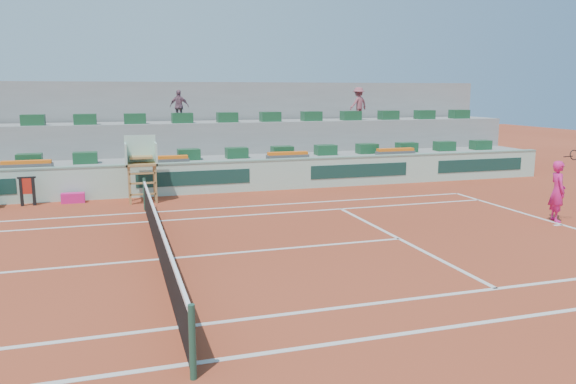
% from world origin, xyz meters
% --- Properties ---
extents(ground, '(90.00, 90.00, 0.00)m').
position_xyz_m(ground, '(0.00, 0.00, 0.00)').
color(ground, maroon).
rests_on(ground, ground).
extents(seating_tier_lower, '(36.00, 4.00, 1.20)m').
position_xyz_m(seating_tier_lower, '(0.00, 10.70, 0.60)').
color(seating_tier_lower, gray).
rests_on(seating_tier_lower, ground).
extents(seating_tier_upper, '(36.00, 2.40, 2.60)m').
position_xyz_m(seating_tier_upper, '(0.00, 12.30, 1.30)').
color(seating_tier_upper, gray).
rests_on(seating_tier_upper, ground).
extents(stadium_back_wall, '(36.00, 0.40, 4.40)m').
position_xyz_m(stadium_back_wall, '(0.00, 13.90, 2.20)').
color(stadium_back_wall, gray).
rests_on(stadium_back_wall, ground).
extents(player_bag, '(0.80, 0.36, 0.36)m').
position_xyz_m(player_bag, '(-2.42, 8.02, 0.18)').
color(player_bag, '#DC1C79').
rests_on(player_bag, ground).
extents(spectator_mid, '(0.91, 0.61, 1.43)m').
position_xyz_m(spectator_mid, '(1.91, 11.84, 3.31)').
color(spectator_mid, '#7D5365').
rests_on(spectator_mid, seating_tier_upper).
extents(spectator_right, '(1.15, 0.91, 1.56)m').
position_xyz_m(spectator_right, '(10.33, 11.58, 3.38)').
color(spectator_right, '#964B55').
rests_on(spectator_right, seating_tier_upper).
extents(court_lines, '(23.89, 11.09, 0.01)m').
position_xyz_m(court_lines, '(0.00, 0.00, 0.01)').
color(court_lines, silver).
rests_on(court_lines, ground).
extents(tennis_net, '(0.10, 11.97, 1.10)m').
position_xyz_m(tennis_net, '(0.00, 0.00, 0.53)').
color(tennis_net, black).
rests_on(tennis_net, ground).
extents(advertising_hoarding, '(36.00, 0.34, 1.26)m').
position_xyz_m(advertising_hoarding, '(0.02, 8.50, 0.63)').
color(advertising_hoarding, '#A8D3BC').
rests_on(advertising_hoarding, ground).
extents(umpire_chair, '(1.10, 0.90, 2.40)m').
position_xyz_m(umpire_chair, '(0.00, 7.50, 1.54)').
color(umpire_chair, olive).
rests_on(umpire_chair, ground).
extents(seat_row_lower, '(32.90, 0.60, 0.44)m').
position_xyz_m(seat_row_lower, '(0.00, 9.80, 1.42)').
color(seat_row_lower, '#194B29').
rests_on(seat_row_lower, seating_tier_lower).
extents(seat_row_upper, '(32.90, 0.60, 0.44)m').
position_xyz_m(seat_row_upper, '(0.00, 11.70, 2.82)').
color(seat_row_upper, '#194B29').
rests_on(seat_row_upper, seating_tier_upper).
extents(flower_planters, '(26.80, 0.36, 0.28)m').
position_xyz_m(flower_planters, '(-1.50, 9.00, 1.33)').
color(flower_planters, '#4F4F4F').
rests_on(flower_planters, seating_tier_lower).
extents(towel_rack, '(0.60, 0.10, 1.03)m').
position_xyz_m(towel_rack, '(-3.89, 7.91, 0.60)').
color(towel_rack, black).
rests_on(towel_rack, ground).
extents(tennis_player, '(0.66, 0.96, 2.28)m').
position_xyz_m(tennis_player, '(12.05, 0.47, 0.95)').
color(tennis_player, '#DC1C79').
rests_on(tennis_player, ground).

